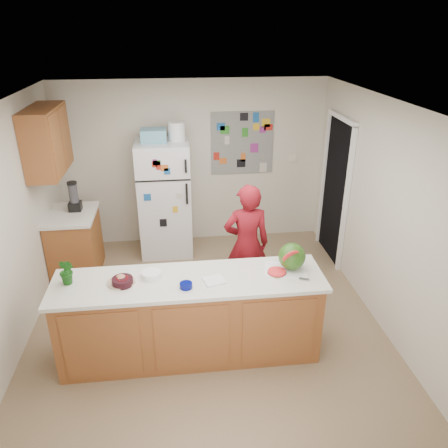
{
  "coord_description": "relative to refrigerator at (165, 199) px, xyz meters",
  "views": [
    {
      "loc": [
        -0.29,
        -4.17,
        3.21
      ],
      "look_at": [
        0.23,
        0.2,
        1.17
      ],
      "focal_mm": 35.0,
      "sensor_mm": 36.0,
      "label": 1
    }
  ],
  "objects": [
    {
      "name": "floor",
      "position": [
        0.45,
        -1.88,
        -0.86
      ],
      "size": [
        4.0,
        4.5,
        0.02
      ],
      "primitive_type": "cube",
      "color": "brown",
      "rests_on": "ground"
    },
    {
      "name": "wall_back",
      "position": [
        0.45,
        0.38,
        0.4
      ],
      "size": [
        4.0,
        0.02,
        2.5
      ],
      "primitive_type": "cube",
      "color": "beige",
      "rests_on": "ground"
    },
    {
      "name": "wall_left",
      "position": [
        -1.56,
        -1.88,
        0.4
      ],
      "size": [
        0.02,
        4.5,
        2.5
      ],
      "primitive_type": "cube",
      "color": "beige",
      "rests_on": "ground"
    },
    {
      "name": "wall_right",
      "position": [
        2.46,
        -1.88,
        0.4
      ],
      "size": [
        0.02,
        4.5,
        2.5
      ],
      "primitive_type": "cube",
      "color": "beige",
      "rests_on": "ground"
    },
    {
      "name": "ceiling",
      "position": [
        0.45,
        -1.88,
        1.66
      ],
      "size": [
        4.0,
        4.5,
        0.02
      ],
      "primitive_type": "cube",
      "color": "white",
      "rests_on": "wall_back"
    },
    {
      "name": "doorway",
      "position": [
        2.44,
        -0.43,
        0.17
      ],
      "size": [
        0.03,
        0.85,
        2.04
      ],
      "primitive_type": "cube",
      "color": "black",
      "rests_on": "ground"
    },
    {
      "name": "peninsula_base",
      "position": [
        0.25,
        -2.38,
        -0.41
      ],
      "size": [
        2.6,
        0.62,
        0.88
      ],
      "primitive_type": "cube",
      "color": "brown",
      "rests_on": "floor"
    },
    {
      "name": "peninsula_top",
      "position": [
        0.25,
        -2.38,
        0.05
      ],
      "size": [
        2.68,
        0.7,
        0.04
      ],
      "primitive_type": "cube",
      "color": "silver",
      "rests_on": "peninsula_base"
    },
    {
      "name": "side_counter_base",
      "position": [
        -1.24,
        -0.53,
        -0.42
      ],
      "size": [
        0.6,
        0.8,
        0.86
      ],
      "primitive_type": "cube",
      "color": "brown",
      "rests_on": "floor"
    },
    {
      "name": "side_counter_top",
      "position": [
        -1.24,
        -0.53,
        0.03
      ],
      "size": [
        0.64,
        0.84,
        0.04
      ],
      "primitive_type": "cube",
      "color": "silver",
      "rests_on": "side_counter_base"
    },
    {
      "name": "upper_cabinets",
      "position": [
        -1.37,
        -0.58,
        1.05
      ],
      "size": [
        0.35,
        1.0,
        0.8
      ],
      "primitive_type": "cube",
      "color": "brown",
      "rests_on": "wall_left"
    },
    {
      "name": "refrigerator",
      "position": [
        0.0,
        0.0,
        0.0
      ],
      "size": [
        0.75,
        0.7,
        1.7
      ],
      "primitive_type": "cube",
      "color": "silver",
      "rests_on": "floor"
    },
    {
      "name": "fridge_top_bin",
      "position": [
        -0.1,
        0.0,
        0.94
      ],
      "size": [
        0.35,
        0.28,
        0.18
      ],
      "primitive_type": "cube",
      "color": "#5999B2",
      "rests_on": "refrigerator"
    },
    {
      "name": "photo_collage",
      "position": [
        1.2,
        0.36,
        0.7
      ],
      "size": [
        0.95,
        0.01,
        0.95
      ],
      "primitive_type": "cube",
      "color": "slate",
      "rests_on": "wall_back"
    },
    {
      "name": "person",
      "position": [
        0.98,
        -1.44,
        -0.08
      ],
      "size": [
        0.56,
        0.37,
        1.54
      ],
      "primitive_type": "imported",
      "rotation": [
        0.0,
        0.0,
        3.15
      ],
      "color": "maroon",
      "rests_on": "floor"
    },
    {
      "name": "blender_appliance",
      "position": [
        -1.19,
        -0.42,
        0.24
      ],
      "size": [
        0.12,
        0.12,
        0.38
      ],
      "primitive_type": "cylinder",
      "color": "black",
      "rests_on": "side_counter_top"
    },
    {
      "name": "cutting_board",
      "position": [
        1.23,
        -2.33,
        0.08
      ],
      "size": [
        0.48,
        0.4,
        0.01
      ],
      "primitive_type": "cube",
      "rotation": [
        0.0,
        0.0,
        -0.21
      ],
      "color": "white",
      "rests_on": "peninsula_top"
    },
    {
      "name": "watermelon",
      "position": [
        1.29,
        -2.31,
        0.22
      ],
      "size": [
        0.27,
        0.27,
        0.27
      ],
      "primitive_type": "sphere",
      "color": "#27520F",
      "rests_on": "cutting_board"
    },
    {
      "name": "watermelon_slice",
      "position": [
        1.13,
        -2.38,
        0.09
      ],
      "size": [
        0.18,
        0.18,
        0.02
      ],
      "primitive_type": "cylinder",
      "color": "red",
      "rests_on": "cutting_board"
    },
    {
      "name": "cherry_bowl",
      "position": [
        -0.39,
        -2.4,
        0.11
      ],
      "size": [
        0.26,
        0.26,
        0.07
      ],
      "primitive_type": "cylinder",
      "rotation": [
        0.0,
        0.0,
        0.34
      ],
      "color": "black",
      "rests_on": "peninsula_top"
    },
    {
      "name": "white_bowl",
      "position": [
        -0.12,
        -2.3,
        0.1
      ],
      "size": [
        0.25,
        0.25,
        0.06
      ],
      "primitive_type": "cylinder",
      "rotation": [
        0.0,
        0.0,
        0.35
      ],
      "color": "white",
      "rests_on": "peninsula_top"
    },
    {
      "name": "cobalt_bowl",
      "position": [
        0.22,
        -2.53,
        0.1
      ],
      "size": [
        0.14,
        0.14,
        0.05
      ],
      "primitive_type": "cylinder",
      "rotation": [
        0.0,
        0.0,
        -0.19
      ],
      "color": "#010757",
      "rests_on": "peninsula_top"
    },
    {
      "name": "plate",
      "position": [
        -0.4,
        -2.37,
        0.08
      ],
      "size": [
        0.35,
        0.35,
        0.02
      ],
      "primitive_type": "cylinder",
      "rotation": [
        0.0,
        0.0,
        0.37
      ],
      "color": "beige",
      "rests_on": "peninsula_top"
    },
    {
      "name": "paper_towel",
      "position": [
        0.49,
        -2.45,
        0.08
      ],
      "size": [
        0.23,
        0.22,
        0.02
      ],
      "primitive_type": "cube",
      "rotation": [
        0.0,
        0.0,
        0.26
      ],
      "color": "silver",
      "rests_on": "peninsula_top"
    },
    {
      "name": "keys",
      "position": [
        1.37,
        -2.53,
        0.08
      ],
      "size": [
        0.11,
        0.08,
        0.01
      ],
      "primitive_type": "cube",
      "rotation": [
        0.0,
        0.0,
        -0.38
      ],
      "color": "gray",
      "rests_on": "peninsula_top"
    },
    {
      "name": "potted_plant",
      "position": [
        -0.9,
        -2.33,
        0.21
      ],
      "size": [
        0.2,
        0.19,
        0.28
      ],
      "primitive_type": "imported",
      "rotation": [
        0.0,
        0.0,
        5.65
      ],
      "color": "#0C4A0B",
      "rests_on": "peninsula_top"
    }
  ]
}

